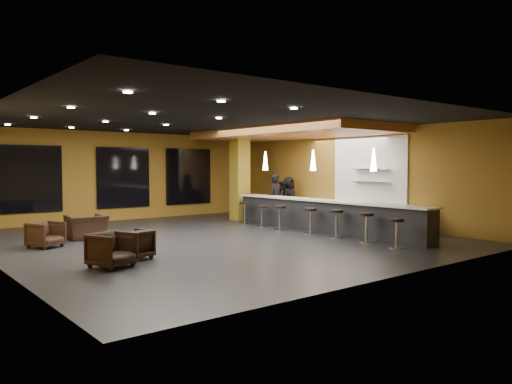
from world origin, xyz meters
TOP-DOWN VIEW (x-y plane):
  - floor at (0.00, 0.00)m, footprint 12.00×13.00m
  - ceiling at (0.00, 0.00)m, footprint 12.00×13.00m
  - wall_back at (0.00, 6.55)m, footprint 12.00×0.10m
  - wall_front at (0.00, -6.55)m, footprint 12.00×0.10m
  - wall_right at (6.05, 0.00)m, footprint 0.10×13.00m
  - wood_soffit at (4.00, 1.00)m, footprint 3.60×8.00m
  - window_left at (-3.50, 6.44)m, footprint 2.20×0.06m
  - window_center at (0.00, 6.44)m, footprint 2.20×0.06m
  - window_right at (3.00, 6.44)m, footprint 2.20×0.06m
  - tile_backsplash at (5.96, -1.00)m, footprint 0.06×3.20m
  - bar_counter at (3.65, -1.00)m, footprint 0.60×8.00m
  - bar_top at (3.65, -1.00)m, footprint 0.78×8.10m
  - prep_counter at (5.65, -0.50)m, footprint 0.70×6.00m
  - prep_top at (5.65, -0.50)m, footprint 0.72×6.00m
  - wall_shelf_lower at (5.82, -1.20)m, footprint 0.30×1.50m
  - wall_shelf_upper at (5.82, -1.20)m, footprint 0.30×1.50m
  - column at (3.65, 3.60)m, footprint 0.60×0.60m
  - pendant_0 at (3.65, -3.00)m, footprint 0.20×0.20m
  - pendant_1 at (3.65, -0.50)m, footprint 0.20×0.20m
  - pendant_2 at (3.65, 2.00)m, footprint 0.20×0.20m
  - staff_a at (4.15, 1.95)m, footprint 0.70×0.48m
  - staff_b at (4.63, 2.10)m, footprint 0.89×0.78m
  - staff_c at (5.25, 2.46)m, footprint 0.98×0.80m
  - armchair_a at (-4.09, -2.19)m, footprint 1.04×1.06m
  - armchair_b at (-3.34, -1.59)m, footprint 0.89×0.91m
  - armchair_c at (-4.43, 1.38)m, footprint 1.01×1.02m
  - armchair_d at (-3.03, 2.27)m, footprint 1.14×1.01m
  - bar_stool_0 at (2.75, -4.48)m, footprint 0.40×0.40m
  - bar_stool_1 at (2.93, -3.33)m, footprint 0.42×0.42m
  - bar_stool_2 at (2.96, -2.18)m, footprint 0.43×0.43m
  - bar_stool_3 at (2.93, -1.11)m, footprint 0.42×0.42m
  - bar_stool_4 at (2.74, 0.15)m, footprint 0.42×0.42m
  - bar_stool_5 at (2.91, 1.31)m, footprint 0.38×0.38m
  - bar_stool_6 at (2.88, 2.26)m, footprint 0.42×0.42m

SIDE VIEW (x-z plane):
  - floor at x=0.00m, z-range -0.10..0.00m
  - armchair_c at x=-4.43m, z-range 0.00..0.70m
  - armchair_b at x=-3.34m, z-range 0.00..0.70m
  - armchair_d at x=-3.03m, z-range 0.00..0.71m
  - armchair_a at x=-4.09m, z-range 0.00..0.75m
  - prep_counter at x=5.65m, z-range 0.00..0.86m
  - bar_stool_5 at x=2.91m, z-range 0.11..0.87m
  - bar_counter at x=3.65m, z-range 0.00..1.00m
  - bar_stool_0 at x=2.75m, z-range 0.11..0.89m
  - bar_stool_3 at x=2.93m, z-range 0.12..0.94m
  - bar_stool_6 at x=2.88m, z-range 0.12..0.95m
  - bar_stool_4 at x=2.74m, z-range 0.12..0.95m
  - bar_stool_1 at x=2.93m, z-range 0.12..0.96m
  - bar_stool_2 at x=2.96m, z-range 0.12..0.96m
  - staff_b at x=4.63m, z-range 0.00..1.56m
  - staff_c at x=5.25m, z-range 0.00..1.72m
  - prep_top at x=5.65m, z-range 0.87..0.90m
  - staff_a at x=4.15m, z-range 0.00..1.85m
  - bar_top at x=3.65m, z-range 1.00..1.05m
  - wall_shelf_lower at x=5.82m, z-range 1.59..1.61m
  - window_left at x=-3.50m, z-range 0.50..2.90m
  - window_center at x=0.00m, z-range 0.50..2.90m
  - window_right at x=3.00m, z-range 0.50..2.90m
  - wall_back at x=0.00m, z-range 0.00..3.50m
  - wall_front at x=0.00m, z-range 0.00..3.50m
  - wall_right at x=6.05m, z-range 0.00..3.50m
  - column at x=3.65m, z-range 0.00..3.50m
  - tile_backsplash at x=5.96m, z-range 0.80..3.20m
  - wall_shelf_upper at x=5.82m, z-range 2.03..2.06m
  - pendant_0 at x=3.65m, z-range 2.00..2.70m
  - pendant_1 at x=3.65m, z-range 2.00..2.70m
  - pendant_2 at x=3.65m, z-range 2.00..2.70m
  - wood_soffit at x=4.00m, z-range 3.22..3.50m
  - ceiling at x=0.00m, z-range 3.50..3.60m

